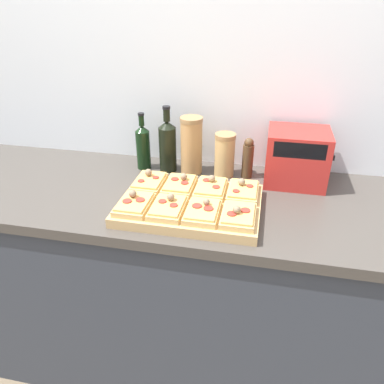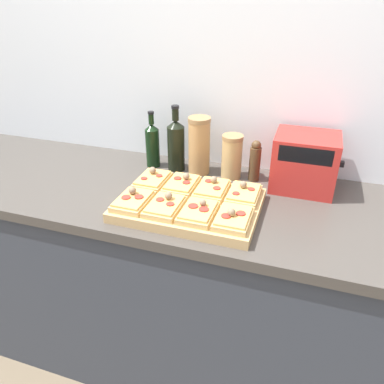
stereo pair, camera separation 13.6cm
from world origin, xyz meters
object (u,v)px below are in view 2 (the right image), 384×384
(cutting_board, at_px, (189,205))
(wine_bottle, at_px, (176,144))
(grain_jar_short, at_px, (232,156))
(grain_jar_tall, at_px, (199,146))
(pepper_mill, at_px, (255,161))
(toaster_oven, at_px, (305,162))
(olive_oil_bottle, at_px, (153,144))

(cutting_board, distance_m, wine_bottle, 0.37)
(grain_jar_short, bearing_deg, grain_jar_tall, -180.00)
(wine_bottle, distance_m, grain_jar_tall, 0.11)
(cutting_board, relative_size, grain_jar_short, 2.70)
(grain_jar_tall, relative_size, pepper_mill, 1.41)
(cutting_board, distance_m, pepper_mill, 0.37)
(cutting_board, relative_size, toaster_oven, 1.89)
(grain_jar_short, distance_m, pepper_mill, 0.10)
(wine_bottle, xyz_separation_m, grain_jar_short, (0.25, -0.00, -0.02))
(olive_oil_bottle, distance_m, grain_jar_short, 0.36)
(toaster_oven, bearing_deg, cutting_board, -140.72)
(wine_bottle, relative_size, pepper_mill, 1.64)
(pepper_mill, xyz_separation_m, toaster_oven, (0.19, -0.01, 0.03))
(grain_jar_tall, height_order, toaster_oven, grain_jar_tall)
(cutting_board, bearing_deg, wine_bottle, 118.07)
(grain_jar_tall, xyz_separation_m, toaster_oven, (0.44, -0.01, -0.01))
(wine_bottle, xyz_separation_m, toaster_oven, (0.54, -0.01, -0.01))
(grain_jar_tall, distance_m, toaster_oven, 0.44)
(pepper_mill, bearing_deg, toaster_oven, -1.92)
(pepper_mill, distance_m, toaster_oven, 0.20)
(olive_oil_bottle, height_order, grain_jar_short, olive_oil_bottle)
(pepper_mill, bearing_deg, olive_oil_bottle, -180.00)
(grain_jar_tall, bearing_deg, wine_bottle, 180.00)
(toaster_oven, bearing_deg, grain_jar_tall, 179.14)
(wine_bottle, bearing_deg, grain_jar_tall, -0.00)
(cutting_board, height_order, pepper_mill, pepper_mill)
(grain_jar_tall, relative_size, toaster_oven, 0.93)
(cutting_board, relative_size, wine_bottle, 1.75)
(grain_jar_short, height_order, toaster_oven, toaster_oven)
(wine_bottle, xyz_separation_m, grain_jar_tall, (0.10, -0.00, 0.01))
(grain_jar_short, bearing_deg, toaster_oven, -1.28)
(grain_jar_short, relative_size, pepper_mill, 1.06)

